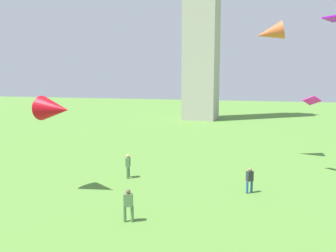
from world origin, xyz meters
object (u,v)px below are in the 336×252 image
person_3 (250,179)px  person_2 (128,164)px  person_0 (128,203)px  kite_flying_2 (55,109)px  kite_flying_4 (336,19)px  kite_flying_0 (312,101)px  kite_flying_1 (270,33)px

person_3 → person_2: bearing=130.9°
person_0 → kite_flying_2: bearing=-39.0°
person_3 → kite_flying_2: kite_flying_2 is taller
kite_flying_2 → kite_flying_4: kite_flying_4 is taller
kite_flying_0 → kite_flying_1: 7.25m
person_0 → person_2: (-3.20, 6.70, 0.04)m
person_2 → kite_flying_2: kite_flying_2 is taller
kite_flying_1 → person_2: bearing=-49.6°
kite_flying_0 → kite_flying_4: size_ratio=1.15×
person_2 → kite_flying_4: (11.83, -6.38, 8.22)m
kite_flying_0 → kite_flying_2: kite_flying_2 is taller
kite_flying_2 → kite_flying_4: 15.21m
person_3 → kite_flying_0: size_ratio=1.25×
person_0 → person_3: size_ratio=1.03×
person_3 → kite_flying_0: bearing=11.7°
person_3 → kite_flying_1: kite_flying_1 is taller
person_2 → person_3: bearing=-104.6°
kite_flying_2 → kite_flying_0: bearing=-49.6°
person_0 → kite_flying_0: size_ratio=1.30×
person_0 → person_2: size_ratio=0.96×
person_2 → person_3: person_2 is taller
person_0 → kite_flying_1: 19.44m
kite_flying_0 → person_3: bearing=103.9°
person_2 → kite_flying_4: 15.75m
person_0 → kite_flying_2: (-5.91, 2.42, 4.27)m
person_2 → kite_flying_1: bearing=-56.4°
kite_flying_1 → kite_flying_2: size_ratio=1.08×
person_2 → person_3: size_ratio=1.07×
kite_flying_2 → person_3: bearing=-63.8°
kite_flying_0 → kite_flying_4: 12.33m
person_3 → kite_flying_1: 13.78m
person_0 → kite_flying_0: kite_flying_0 is taller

